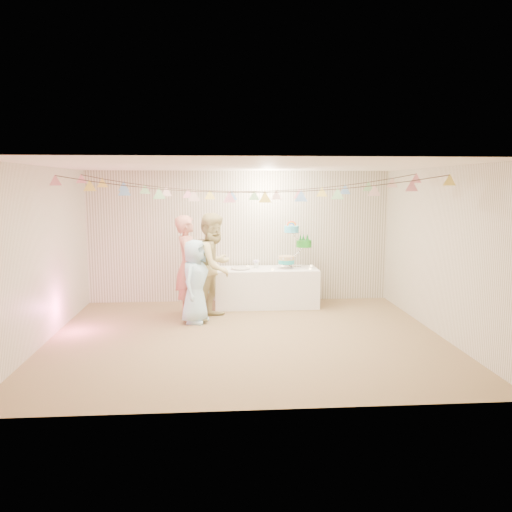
{
  "coord_description": "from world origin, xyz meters",
  "views": [
    {
      "loc": [
        -0.4,
        -7.4,
        2.32
      ],
      "look_at": [
        0.2,
        0.8,
        1.15
      ],
      "focal_mm": 35.0,
      "sensor_mm": 36.0,
      "label": 1
    }
  ],
  "objects": [
    {
      "name": "right_wall",
      "position": [
        3.0,
        0.0,
        1.3
      ],
      "size": [
        5.0,
        5.0,
        0.0
      ],
      "primitive_type": "plane",
      "color": "silver",
      "rests_on": "ground"
    },
    {
      "name": "tealight_1",
      "position": [
        0.14,
        2.19,
        0.75
      ],
      "size": [
        0.04,
        0.04,
        0.03
      ],
      "primitive_type": "cylinder",
      "color": "#FFD88C",
      "rests_on": "table"
    },
    {
      "name": "person_adult_a",
      "position": [
        -0.97,
        1.42,
        0.9
      ],
      "size": [
        0.47,
        0.68,
        1.8
      ],
      "primitive_type": "imported",
      "rotation": [
        0.0,
        0.0,
        1.51
      ],
      "color": "tan",
      "rests_on": "floor"
    },
    {
      "name": "back_wall",
      "position": [
        0.0,
        2.5,
        1.3
      ],
      "size": [
        6.0,
        6.0,
        0.0
      ],
      "primitive_type": "plane",
      "color": "silver",
      "rests_on": "ground"
    },
    {
      "name": "cake_middle",
      "position": [
        1.22,
        2.15,
        1.11
      ],
      "size": [
        0.27,
        0.27,
        0.22
      ],
      "primitive_type": null,
      "color": "#1E8A20",
      "rests_on": "cake_stand"
    },
    {
      "name": "person_adult_b",
      "position": [
        -0.5,
        1.18,
        0.93
      ],
      "size": [
        1.05,
        1.13,
        1.85
      ],
      "primitive_type": "imported",
      "rotation": [
        0.0,
        0.0,
        1.06
      ],
      "color": "tan",
      "rests_on": "floor"
    },
    {
      "name": "bunting_front",
      "position": [
        0.0,
        -0.2,
        2.32
      ],
      "size": [
        5.6,
        0.9,
        0.36
      ],
      "primitive_type": null,
      "color": "#72A5E5",
      "rests_on": "ceiling"
    },
    {
      "name": "table",
      "position": [
        0.49,
        2.01,
        0.37
      ],
      "size": [
        1.96,
        0.78,
        0.73
      ],
      "primitive_type": "cube",
      "color": "white",
      "rests_on": "floor"
    },
    {
      "name": "floor",
      "position": [
        0.0,
        0.0,
        0.0
      ],
      "size": [
        6.0,
        6.0,
        0.0
      ],
      "primitive_type": "plane",
      "color": "olive",
      "rests_on": "ground"
    },
    {
      "name": "tealight_2",
      "position": [
        0.59,
        1.79,
        0.75
      ],
      "size": [
        0.04,
        0.04,
        0.03
      ],
      "primitive_type": "cylinder",
      "color": "#FFD88C",
      "rests_on": "table"
    },
    {
      "name": "left_wall",
      "position": [
        -3.0,
        0.0,
        1.3
      ],
      "size": [
        5.0,
        5.0,
        0.0
      ],
      "primitive_type": "plane",
      "color": "silver",
      "rests_on": "ground"
    },
    {
      "name": "cake_top_tier",
      "position": [
        0.98,
        2.03,
        1.38
      ],
      "size": [
        0.25,
        0.25,
        0.19
      ],
      "primitive_type": null,
      "color": "#43B5D4",
      "rests_on": "cake_stand"
    },
    {
      "name": "bunting_back",
      "position": [
        0.0,
        1.1,
        2.35
      ],
      "size": [
        5.6,
        1.1,
        0.4
      ],
      "primitive_type": null,
      "color": "pink",
      "rests_on": "ceiling"
    },
    {
      "name": "cake_bottom",
      "position": [
        0.89,
        2.0,
        0.84
      ],
      "size": [
        0.31,
        0.31,
        0.15
      ],
      "primitive_type": null,
      "color": "#25ADAB",
      "rests_on": "cake_stand"
    },
    {
      "name": "tealight_5",
      "position": [
        1.39,
        2.16,
        0.75
      ],
      "size": [
        0.04,
        0.04,
        0.03
      ],
      "primitive_type": "cylinder",
      "color": "#FFD88C",
      "rests_on": "table"
    },
    {
      "name": "ceiling",
      "position": [
        0.0,
        0.0,
        2.6
      ],
      "size": [
        6.0,
        6.0,
        0.0
      ],
      "primitive_type": "plane",
      "color": "white",
      "rests_on": "ground"
    },
    {
      "name": "platter",
      "position": [
        -0.01,
        1.96,
        0.76
      ],
      "size": [
        0.36,
        0.36,
        0.02
      ],
      "primitive_type": "cylinder",
      "color": "white",
      "rests_on": "table"
    },
    {
      "name": "tealight_3",
      "position": [
        0.84,
        2.23,
        0.75
      ],
      "size": [
        0.04,
        0.04,
        0.03
      ],
      "primitive_type": "cylinder",
      "color": "#FFD88C",
      "rests_on": "table"
    },
    {
      "name": "person_child",
      "position": [
        -0.82,
        0.92,
        0.71
      ],
      "size": [
        0.67,
        0.81,
        1.42
      ],
      "primitive_type": "imported",
      "rotation": [
        0.0,
        0.0,
        1.2
      ],
      "color": "#AFDFF8",
      "rests_on": "floor"
    },
    {
      "name": "tealight_0",
      "position": [
        -0.31,
        1.86,
        0.75
      ],
      "size": [
        0.04,
        0.04,
        0.03
      ],
      "primitive_type": "cylinder",
      "color": "#FFD88C",
      "rests_on": "table"
    },
    {
      "name": "cake_stand",
      "position": [
        1.04,
        2.06,
        1.17
      ],
      "size": [
        0.75,
        0.44,
        0.84
      ],
      "primitive_type": null,
      "color": "silver",
      "rests_on": "table"
    },
    {
      "name": "posy",
      "position": [
        0.29,
        2.06,
        0.83
      ],
      "size": [
        0.15,
        0.15,
        0.17
      ],
      "primitive_type": null,
      "color": "white",
      "rests_on": "table"
    },
    {
      "name": "tealight_4",
      "position": [
        1.31,
        1.83,
        0.75
      ],
      "size": [
        0.04,
        0.04,
        0.03
      ],
      "primitive_type": "cylinder",
      "color": "#FFD88C",
      "rests_on": "table"
    },
    {
      "name": "front_wall",
      "position": [
        0.0,
        -2.5,
        1.3
      ],
      "size": [
        6.0,
        6.0,
        0.0
      ],
      "primitive_type": "plane",
      "color": "silver",
      "rests_on": "ground"
    }
  ]
}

